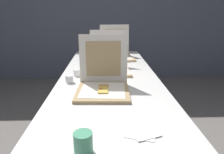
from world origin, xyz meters
TOP-DOWN VIEW (x-y plane):
  - wall_back at (0.00, 2.88)m, footprint 10.00×0.10m
  - table at (0.00, 0.66)m, footprint 0.86×2.38m
  - pizza_box_front at (-0.05, 0.33)m, footprint 0.38×0.40m
  - pizza_box_middle at (0.01, 0.86)m, footprint 0.40×0.52m
  - pizza_box_back at (0.11, 1.41)m, footprint 0.42×0.45m
  - cup_white_near_center at (-0.32, 0.53)m, footprint 0.06×0.06m
  - cup_white_mid at (-0.28, 0.70)m, footprint 0.06×0.06m
  - cup_printed_front at (-0.13, -0.35)m, footprint 0.08×0.08m
  - napkin_pile at (0.14, -0.21)m, footprint 0.18×0.18m

SIDE VIEW (x-z plane):
  - table at x=0.00m, z-range 0.32..1.05m
  - napkin_pile at x=0.14m, z-range 0.73..0.73m
  - cup_white_near_center at x=-0.32m, z-range 0.73..0.79m
  - cup_white_mid at x=-0.28m, z-range 0.73..0.79m
  - cup_printed_front at x=-0.13m, z-range 0.73..0.82m
  - pizza_box_middle at x=0.01m, z-range 0.60..0.96m
  - pizza_box_back at x=0.11m, z-range 0.59..0.98m
  - pizza_box_front at x=-0.05m, z-range 0.59..0.98m
  - wall_back at x=0.00m, z-range 0.00..2.60m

